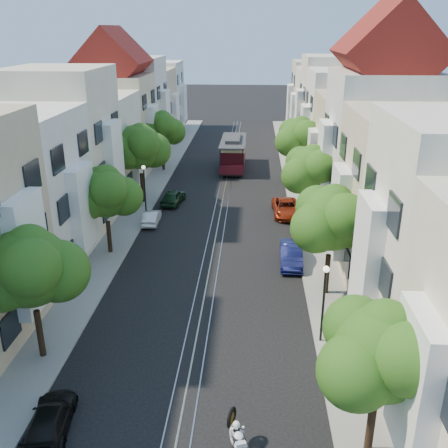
% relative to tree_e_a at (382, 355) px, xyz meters
% --- Properties ---
extents(ground, '(200.00, 200.00, 0.00)m').
position_rel_tree_e_a_xyz_m(ground, '(-7.26, 31.02, -4.40)').
color(ground, black).
rests_on(ground, ground).
extents(sidewalk_east, '(2.50, 80.00, 0.12)m').
position_rel_tree_e_a_xyz_m(sidewalk_east, '(-0.01, 31.02, -4.34)').
color(sidewalk_east, gray).
rests_on(sidewalk_east, ground).
extents(sidewalk_west, '(2.50, 80.00, 0.12)m').
position_rel_tree_e_a_xyz_m(sidewalk_west, '(-14.51, 31.02, -4.34)').
color(sidewalk_west, gray).
rests_on(sidewalk_west, ground).
extents(rail_left, '(0.06, 80.00, 0.02)m').
position_rel_tree_e_a_xyz_m(rail_left, '(-7.81, 31.02, -4.39)').
color(rail_left, gray).
rests_on(rail_left, ground).
extents(rail_slot, '(0.06, 80.00, 0.02)m').
position_rel_tree_e_a_xyz_m(rail_slot, '(-7.26, 31.02, -4.39)').
color(rail_slot, gray).
rests_on(rail_slot, ground).
extents(rail_right, '(0.06, 80.00, 0.02)m').
position_rel_tree_e_a_xyz_m(rail_right, '(-6.71, 31.02, -4.39)').
color(rail_right, gray).
rests_on(rail_right, ground).
extents(lane_line, '(0.08, 80.00, 0.01)m').
position_rel_tree_e_a_xyz_m(lane_line, '(-7.26, 31.02, -4.40)').
color(lane_line, tan).
rests_on(lane_line, ground).
extents(townhouses_east, '(7.75, 72.00, 12.00)m').
position_rel_tree_e_a_xyz_m(townhouses_east, '(4.61, 30.94, 0.79)').
color(townhouses_east, beige).
rests_on(townhouses_east, ground).
extents(townhouses_west, '(7.75, 72.00, 11.76)m').
position_rel_tree_e_a_xyz_m(townhouses_west, '(-19.13, 30.94, 0.68)').
color(townhouses_west, silver).
rests_on(townhouses_west, ground).
extents(tree_e_a, '(4.72, 3.87, 6.27)m').
position_rel_tree_e_a_xyz_m(tree_e_a, '(0.00, 0.00, 0.00)').
color(tree_e_a, black).
rests_on(tree_e_a, ground).
extents(tree_e_b, '(4.93, 4.08, 6.68)m').
position_rel_tree_e_a_xyz_m(tree_e_b, '(0.00, 12.00, 0.34)').
color(tree_e_b, black).
rests_on(tree_e_b, ground).
extents(tree_e_c, '(4.84, 3.99, 6.52)m').
position_rel_tree_e_a_xyz_m(tree_e_c, '(0.00, 23.00, 0.20)').
color(tree_e_c, black).
rests_on(tree_e_c, ground).
extents(tree_e_d, '(5.01, 4.16, 6.85)m').
position_rel_tree_e_a_xyz_m(tree_e_d, '(0.00, 34.00, 0.47)').
color(tree_e_d, black).
rests_on(tree_e_d, ground).
extents(tree_w_a, '(4.93, 4.08, 6.68)m').
position_rel_tree_e_a_xyz_m(tree_w_a, '(-14.40, 5.00, 0.34)').
color(tree_w_a, black).
rests_on(tree_w_a, ground).
extents(tree_w_b, '(4.72, 3.87, 6.27)m').
position_rel_tree_e_a_xyz_m(tree_w_b, '(-14.40, 17.00, 0.00)').
color(tree_w_b, black).
rests_on(tree_w_b, ground).
extents(tree_w_c, '(5.13, 4.28, 7.09)m').
position_rel_tree_e_a_xyz_m(tree_w_c, '(-14.40, 28.00, 0.67)').
color(tree_w_c, black).
rests_on(tree_w_c, ground).
extents(tree_w_d, '(4.84, 3.99, 6.52)m').
position_rel_tree_e_a_xyz_m(tree_w_d, '(-14.40, 39.00, 0.20)').
color(tree_w_d, black).
rests_on(tree_w_d, ground).
extents(lamp_east, '(0.32, 0.32, 4.16)m').
position_rel_tree_e_a_xyz_m(lamp_east, '(-0.96, 7.02, -1.55)').
color(lamp_east, black).
rests_on(lamp_east, ground).
extents(lamp_west, '(0.32, 0.32, 4.16)m').
position_rel_tree_e_a_xyz_m(lamp_west, '(-13.56, 25.02, -1.55)').
color(lamp_west, black).
rests_on(lamp_west, ground).
extents(sportbike_rider, '(0.82, 2.07, 1.70)m').
position_rel_tree_e_a_xyz_m(sportbike_rider, '(-4.92, -0.52, -3.48)').
color(sportbike_rider, black).
rests_on(sportbike_rider, ground).
extents(cable_car, '(2.75, 8.64, 3.32)m').
position_rel_tree_e_a_xyz_m(cable_car, '(-6.76, 40.35, -2.43)').
color(cable_car, black).
rests_on(cable_car, ground).
extents(parked_car_e_mid, '(1.57, 4.20, 1.37)m').
position_rel_tree_e_a_xyz_m(parked_car_e_mid, '(-1.86, 16.03, -3.71)').
color(parked_car_e_mid, '#0D1141').
rests_on(parked_car_e_mid, ground).
extents(parked_car_e_far, '(2.37, 4.76, 1.30)m').
position_rel_tree_e_a_xyz_m(parked_car_e_far, '(-1.66, 25.47, -3.75)').
color(parked_car_e_far, maroon).
rests_on(parked_car_e_far, ground).
extents(parked_car_w_near, '(2.01, 3.94, 1.09)m').
position_rel_tree_e_a_xyz_m(parked_car_w_near, '(-12.26, 0.42, -3.85)').
color(parked_car_w_near, black).
rests_on(parked_car_w_near, ground).
extents(parked_car_w_mid, '(1.26, 3.32, 1.08)m').
position_rel_tree_e_a_xyz_m(parked_car_w_mid, '(-12.64, 22.86, -3.86)').
color(parked_car_w_mid, silver).
rests_on(parked_car_w_mid, ground).
extents(parked_car_w_far, '(2.02, 4.06, 1.33)m').
position_rel_tree_e_a_xyz_m(parked_car_w_far, '(-11.66, 27.86, -3.73)').
color(parked_car_w_far, '#133119').
rests_on(parked_car_w_far, ground).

